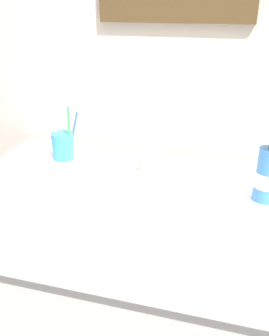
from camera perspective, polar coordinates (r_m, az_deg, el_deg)
tiled_wall_back at (r=1.24m, az=6.22°, el=15.29°), size 2.27×0.04×2.40m
vanity_counter at (r=1.27m, az=1.48°, el=-22.84°), size 1.07×0.66×0.92m
sink_basin at (r=0.97m, az=-0.48°, el=-7.45°), size 0.48×0.48×0.11m
faucet at (r=1.12m, az=2.72°, el=3.43°), size 0.02×0.16×0.14m
toothbrush_cup at (r=1.23m, az=-11.08°, el=3.42°), size 0.07×0.07×0.09m
toothbrush_yellow at (r=1.23m, az=-9.37°, el=6.53°), size 0.05×0.05×0.17m
toothbrush_blue at (r=1.21m, az=-9.34°, el=6.26°), size 0.04×0.05×0.17m
toothbrush_white at (r=1.22m, az=-12.41°, el=7.04°), size 0.05×0.02×0.21m
toothbrush_green at (r=1.18m, az=-10.22°, el=6.51°), size 0.03×0.03×0.20m
soap_dispenser at (r=1.00m, az=19.96°, el=-1.04°), size 0.06×0.06×0.18m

